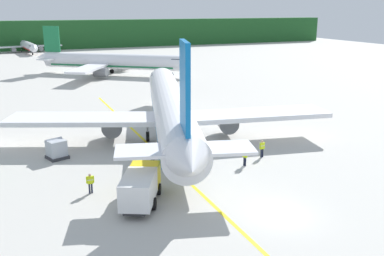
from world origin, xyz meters
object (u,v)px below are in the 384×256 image
Objects in this scene: crew_marshaller at (90,182)px; crew_supervisor at (262,147)px; cargo_container_near at (56,149)px; airliner_foreground at (171,109)px; airliner_far_taxiway at (27,45)px; service_truck_baggage at (141,186)px; airliner_distant at (93,39)px; crew_loader_left at (245,156)px; crew_loader_right at (153,154)px; airliner_mid_apron at (110,62)px.

crew_marshaller is 0.96× the size of crew_supervisor.
airliner_foreground is at bearing 9.57° from cargo_container_near.
airliner_foreground reaches higher than airliner_far_taxiway.
airliner_foreground is at bearing 46.68° from crew_marshaller.
cargo_container_near is at bearing 158.30° from crew_supervisor.
airliner_distant is at bearing 80.98° from service_truck_baggage.
service_truck_baggage reaches higher than crew_marshaller.
crew_loader_left is at bearing -151.86° from crew_supervisor.
airliner_far_taxiway reaches higher than crew_loader_right.
crew_supervisor is at bearing -82.27° from airliner_far_taxiway.
airliner_distant is at bearing 41.25° from airliner_far_taxiway.
crew_loader_right is at bearing 32.79° from crew_marshaller.
airliner_distant reaches higher than crew_supervisor.
airliner_foreground is at bearing 58.81° from crew_loader_right.
airliner_mid_apron is at bearing 79.35° from service_truck_baggage.
cargo_container_near reaches higher than crew_loader_left.
crew_supervisor reaches higher than crew_marshaller.
crew_loader_left is at bearing -29.24° from cargo_container_near.
crew_loader_left is 0.98× the size of crew_supervisor.
airliner_foreground reaches higher than airliner_distant.
airliner_far_taxiway is 16.30× the size of crew_loader_left.
airliner_mid_apron is 1.11× the size of airliner_far_taxiway.
airliner_far_taxiway is (-9.93, 107.80, -1.18)m from airliner_foreground.
cargo_container_near is 1.38× the size of crew_marshaller.
airliner_mid_apron is 60.07m from crew_loader_left.
airliner_foreground is 16.19m from crew_marshaller.
crew_supervisor is at bearing -10.68° from crew_loader_right.
service_truck_baggage is 3.64× the size of crew_supervisor.
crew_marshaller is at bearing -133.32° from airliner_foreground.
airliner_far_taxiway is 16.58× the size of crew_marshaller.
airliner_far_taxiway is 1.12× the size of airliner_distant.
crew_supervisor is (16.97, 2.17, 0.04)m from crew_marshaller.
service_truck_baggage is at bearing -47.31° from crew_marshaller.
cargo_container_near is (-4.66, 12.92, -0.53)m from service_truck_baggage.
airliner_mid_apron reaches higher than cargo_container_near.
airliner_far_taxiway is 109.95m from cargo_container_near.
airliner_foreground is 1.50× the size of airliner_far_taxiway.
airliner_far_taxiway is at bearing 89.50° from crew_marshaller.
airliner_distant is 14.22× the size of crew_supervisor.
crew_marshaller is at bearing -90.50° from airliner_far_taxiway.
airliner_distant is 134.77m from cargo_container_near.
airliner_far_taxiway is 33.35m from airliner_distant.
crew_loader_left is (11.11, 4.09, -0.47)m from service_truck_baggage.
crew_marshaller is 0.98× the size of crew_loader_left.
cargo_container_near is at bearing -170.43° from airliner_foreground.
crew_supervisor is (5.99, -9.48, -2.39)m from airliner_foreground.
airliner_mid_apron is 4.88× the size of service_truck_baggage.
crew_loader_left is at bearing 20.21° from service_truck_baggage.
service_truck_baggage is 8.25m from crew_loader_right.
crew_marshaller is 14.25m from crew_loader_left.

